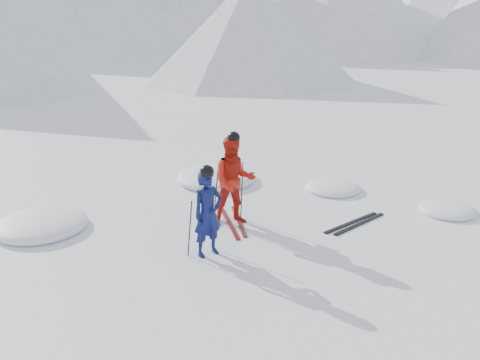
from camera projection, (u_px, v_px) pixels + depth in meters
ground at (322, 219)px, 11.10m from camera, size 160.00×160.00×0.00m
skier_blue at (208, 214)px, 9.24m from camera, size 0.62×0.42×1.63m
skier_red at (234, 181)px, 10.61m from camera, size 1.13×1.02×1.90m
pole_blue_left at (190, 228)px, 9.28m from camera, size 0.11×0.08×1.09m
pole_blue_right at (213, 220)px, 9.65m from camera, size 0.11×0.07×1.09m
pole_red_left at (216, 194)px, 10.75m from camera, size 0.13×0.10×1.26m
pole_red_right at (242, 190)px, 10.99m from camera, size 0.13×0.09×1.26m
ski_worn_left at (229, 223)px, 10.84m from camera, size 0.69×1.62×0.03m
ski_worn_right at (239, 221)px, 10.97m from camera, size 0.80×1.58×0.03m
ski_loose_a at (351, 223)px, 10.88m from camera, size 1.70×0.28×0.03m
ski_loose_b at (360, 224)px, 10.81m from camera, size 1.70×0.33×0.03m
snow_lumps at (201, 199)px, 12.31m from camera, size 9.46×6.49×0.46m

